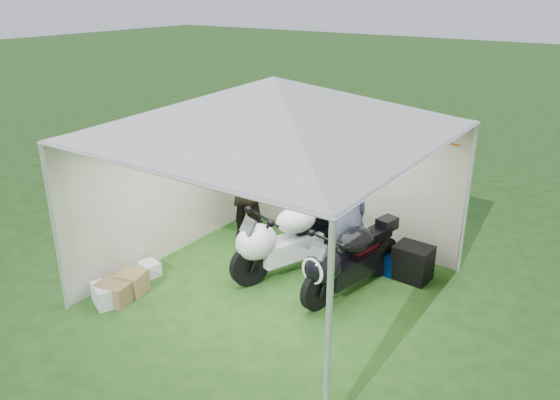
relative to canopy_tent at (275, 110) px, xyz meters
The scene contains 12 objects.
ground 2.58m from the canopy_tent, 89.22° to the right, with size 80.00×80.00×0.00m, color #1E4614.
canopy_tent is the anchor object (origin of this frame).
motorcycle_white 2.04m from the canopy_tent, 104.22° to the left, with size 1.03×2.03×1.04m.
motorcycle_black 2.26m from the canopy_tent, 25.96° to the left, with size 0.69×1.97×0.98m.
paddock_stand 2.96m from the canopy_tent, 50.72° to the left, with size 0.43×0.27×0.32m, color #0B36C1.
person_dark_jacket 2.43m from the canopy_tent, 140.45° to the left, with size 0.86×0.67×1.77m, color black.
person_blue_jacket 1.96m from the canopy_tent, 52.13° to the left, with size 0.70×0.46×1.91m, color slate.
equipment_box 3.08m from the canopy_tent, 42.06° to the left, with size 0.52×0.42×0.52m, color black.
crate_0 3.37m from the canopy_tent, 135.05° to the right, with size 0.42×0.33×0.28m, color silver.
crate_1 3.15m from the canopy_tent, 141.27° to the right, with size 0.35×0.35×0.32m, color olive.
crate_2 3.13m from the canopy_tent, 155.88° to the right, with size 0.29×0.24×0.21m, color silver.
crate_3 3.30m from the canopy_tent, 135.21° to the right, with size 0.44×0.31×0.29m, color olive.
Camera 1 is at (3.94, -5.55, 4.05)m, focal length 35.00 mm.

